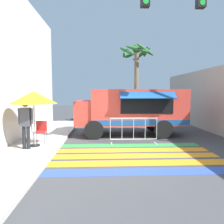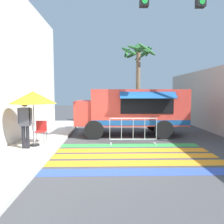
{
  "view_description": "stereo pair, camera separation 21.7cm",
  "coord_description": "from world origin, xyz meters",
  "px_view_note": "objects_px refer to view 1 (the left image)",
  "views": [
    {
      "loc": [
        -0.77,
        -7.88,
        2.15
      ],
      "look_at": [
        -0.32,
        2.13,
        1.27
      ],
      "focal_mm": 35.0,
      "sensor_mm": 36.0,
      "label": 1
    },
    {
      "loc": [
        -0.55,
        -7.89,
        2.15
      ],
      "look_at": [
        -0.32,
        2.13,
        1.27
      ],
      "focal_mm": 35.0,
      "sensor_mm": 36.0,
      "label": 2
    }
  ],
  "objects_px": {
    "folding_chair": "(41,130)",
    "palm_tree": "(136,64)",
    "food_truck": "(129,108)",
    "traffic_signal_pole": "(203,22)",
    "patio_umbrella": "(34,98)",
    "barricade_front": "(134,131)",
    "vendor_person": "(26,121)"
  },
  "relations": [
    {
      "from": "folding_chair",
      "to": "palm_tree",
      "type": "distance_m",
      "value": 8.55
    },
    {
      "from": "food_truck",
      "to": "palm_tree",
      "type": "xyz_separation_m",
      "value": [
        0.97,
        4.08,
        2.74
      ]
    },
    {
      "from": "food_truck",
      "to": "traffic_signal_pole",
      "type": "bearing_deg",
      "value": -50.12
    },
    {
      "from": "patio_umbrella",
      "to": "food_truck",
      "type": "bearing_deg",
      "value": 34.63
    },
    {
      "from": "patio_umbrella",
      "to": "folding_chair",
      "type": "height_order",
      "value": "patio_umbrella"
    },
    {
      "from": "patio_umbrella",
      "to": "barricade_front",
      "type": "height_order",
      "value": "patio_umbrella"
    },
    {
      "from": "food_truck",
      "to": "palm_tree",
      "type": "height_order",
      "value": "palm_tree"
    },
    {
      "from": "food_truck",
      "to": "folding_chair",
      "type": "distance_m",
      "value": 4.45
    },
    {
      "from": "vendor_person",
      "to": "barricade_front",
      "type": "height_order",
      "value": "vendor_person"
    },
    {
      "from": "food_truck",
      "to": "vendor_person",
      "type": "distance_m",
      "value": 5.17
    },
    {
      "from": "traffic_signal_pole",
      "to": "patio_umbrella",
      "type": "xyz_separation_m",
      "value": [
        -6.32,
        0.14,
        -2.8
      ]
    },
    {
      "from": "folding_chair",
      "to": "barricade_front",
      "type": "xyz_separation_m",
      "value": [
        3.84,
        0.06,
        -0.11
      ]
    },
    {
      "from": "food_truck",
      "to": "barricade_front",
      "type": "height_order",
      "value": "food_truck"
    },
    {
      "from": "patio_umbrella",
      "to": "vendor_person",
      "type": "distance_m",
      "value": 0.94
    },
    {
      "from": "barricade_front",
      "to": "folding_chair",
      "type": "bearing_deg",
      "value": -179.1
    },
    {
      "from": "patio_umbrella",
      "to": "vendor_person",
      "type": "relative_size",
      "value": 1.19
    },
    {
      "from": "food_truck",
      "to": "folding_chair",
      "type": "xyz_separation_m",
      "value": [
        -3.89,
        -2.04,
        -0.72
      ]
    },
    {
      "from": "traffic_signal_pole",
      "to": "barricade_front",
      "type": "relative_size",
      "value": 3.35
    },
    {
      "from": "palm_tree",
      "to": "vendor_person",
      "type": "bearing_deg",
      "value": -125.35
    },
    {
      "from": "palm_tree",
      "to": "folding_chair",
      "type": "bearing_deg",
      "value": -128.47
    },
    {
      "from": "food_truck",
      "to": "vendor_person",
      "type": "relative_size",
      "value": 3.09
    },
    {
      "from": "traffic_signal_pole",
      "to": "patio_umbrella",
      "type": "distance_m",
      "value": 6.92
    },
    {
      "from": "folding_chair",
      "to": "vendor_person",
      "type": "distance_m",
      "value": 1.19
    },
    {
      "from": "folding_chair",
      "to": "barricade_front",
      "type": "bearing_deg",
      "value": -0.72
    },
    {
      "from": "barricade_front",
      "to": "vendor_person",
      "type": "bearing_deg",
      "value": -164.57
    },
    {
      "from": "vendor_person",
      "to": "barricade_front",
      "type": "xyz_separation_m",
      "value": [
        4.07,
        1.12,
        -0.59
      ]
    },
    {
      "from": "patio_umbrella",
      "to": "folding_chair",
      "type": "relative_size",
      "value": 2.4
    },
    {
      "from": "vendor_person",
      "to": "folding_chair",
      "type": "bearing_deg",
      "value": 60.56
    },
    {
      "from": "barricade_front",
      "to": "palm_tree",
      "type": "relative_size",
      "value": 0.36
    },
    {
      "from": "folding_chair",
      "to": "vendor_person",
      "type": "xyz_separation_m",
      "value": [
        -0.23,
        -1.06,
        0.48
      ]
    },
    {
      "from": "folding_chair",
      "to": "barricade_front",
      "type": "distance_m",
      "value": 3.84
    },
    {
      "from": "folding_chair",
      "to": "palm_tree",
      "type": "height_order",
      "value": "palm_tree"
    }
  ]
}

